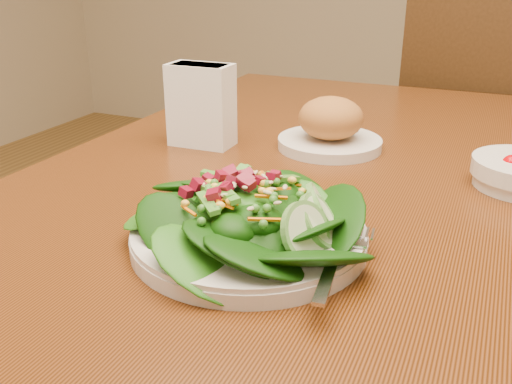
% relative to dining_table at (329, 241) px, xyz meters
% --- Properties ---
extents(dining_table, '(0.90, 1.40, 0.75)m').
position_rel_dining_table_xyz_m(dining_table, '(0.00, 0.00, 0.00)').
color(dining_table, brown).
rests_on(dining_table, ground_plane).
extents(chair_far, '(0.51, 0.52, 0.97)m').
position_rel_dining_table_xyz_m(chair_far, '(0.19, 0.88, -0.13)').
color(chair_far, black).
rests_on(chair_far, ground_plane).
extents(salad_plate, '(0.27, 0.27, 0.08)m').
position_rel_dining_table_xyz_m(salad_plate, '(-0.02, -0.23, 0.13)').
color(salad_plate, silver).
rests_on(salad_plate, dining_table).
extents(bread_plate, '(0.18, 0.18, 0.09)m').
position_rel_dining_table_xyz_m(bread_plate, '(-0.05, 0.14, 0.14)').
color(bread_plate, silver).
rests_on(bread_plate, dining_table).
extents(napkin_holder, '(0.11, 0.06, 0.14)m').
position_rel_dining_table_xyz_m(napkin_holder, '(-0.26, 0.07, 0.17)').
color(napkin_holder, white).
rests_on(napkin_holder, dining_table).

